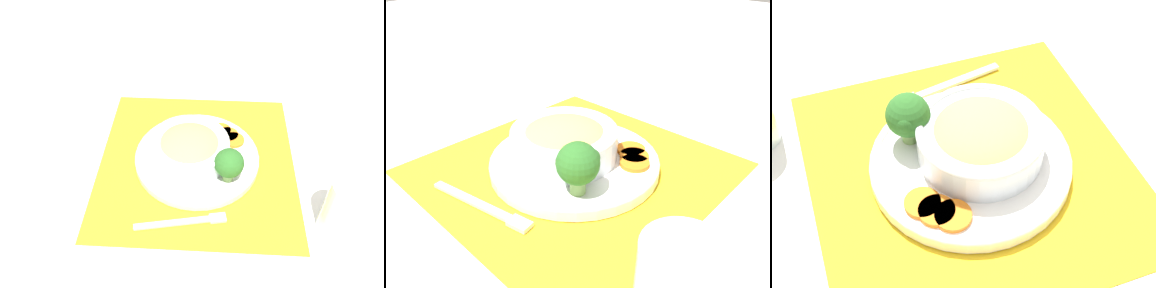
% 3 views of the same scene
% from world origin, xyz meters
% --- Properties ---
extents(ground_plane, '(4.00, 4.00, 0.00)m').
position_xyz_m(ground_plane, '(0.00, 0.00, 0.00)').
color(ground_plane, white).
extents(placemat, '(0.46, 0.44, 0.00)m').
position_xyz_m(placemat, '(0.00, 0.00, 0.00)').
color(placemat, yellow).
rests_on(placemat, ground_plane).
extents(plate, '(0.28, 0.28, 0.02)m').
position_xyz_m(plate, '(0.00, 0.00, 0.02)').
color(plate, white).
rests_on(plate, placemat).
extents(bowl, '(0.18, 0.18, 0.06)m').
position_xyz_m(bowl, '(0.01, -0.02, 0.05)').
color(bowl, silver).
rests_on(bowl, plate).
extents(broccoli_floret, '(0.06, 0.06, 0.08)m').
position_xyz_m(broccoli_floret, '(0.06, 0.07, 0.07)').
color(broccoli_floret, '#759E51').
rests_on(broccoli_floret, plate).
extents(carrot_slice_near, '(0.05, 0.05, 0.01)m').
position_xyz_m(carrot_slice_near, '(-0.05, 0.08, 0.02)').
color(carrot_slice_near, orange).
rests_on(carrot_slice_near, plate).
extents(carrot_slice_middle, '(0.05, 0.05, 0.01)m').
position_xyz_m(carrot_slice_middle, '(-0.07, 0.07, 0.02)').
color(carrot_slice_middle, orange).
rests_on(carrot_slice_middle, plate).
extents(carrot_slice_far, '(0.05, 0.05, 0.01)m').
position_xyz_m(carrot_slice_far, '(-0.08, 0.05, 0.02)').
color(carrot_slice_far, orange).
rests_on(carrot_slice_far, plate).
extents(water_glass, '(0.08, 0.08, 0.13)m').
position_xyz_m(water_glass, '(0.16, 0.28, 0.06)').
color(water_glass, silver).
rests_on(water_glass, ground_plane).
extents(fork, '(0.05, 0.18, 0.01)m').
position_xyz_m(fork, '(0.17, -0.01, 0.01)').
color(fork, silver).
rests_on(fork, placemat).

